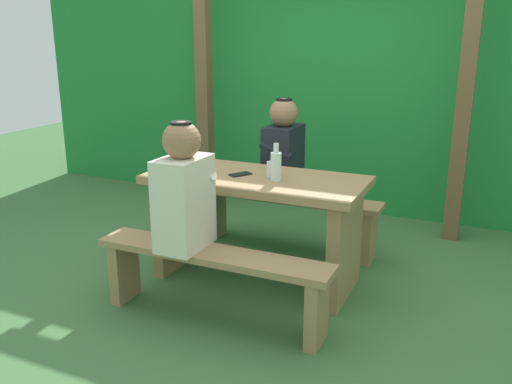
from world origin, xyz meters
name	(u,v)px	position (x,y,z in m)	size (l,w,h in m)	color
ground_plane	(256,278)	(0.00, 0.00, 0.00)	(12.00, 12.00, 0.00)	#436E3E
hedge_backdrop	(346,83)	(0.00, 2.08, 1.14)	(6.40, 0.80, 2.27)	#218137
pergola_post_left	(204,94)	(-1.12, 1.33, 1.06)	(0.12, 0.12, 2.11)	brown
pergola_post_right	(464,107)	(1.12, 1.33, 1.06)	(0.12, 0.12, 2.11)	brown
picnic_table	(256,210)	(0.00, 0.00, 0.49)	(1.40, 0.64, 0.72)	#9E7A51
bench_near	(212,271)	(0.00, -0.60, 0.31)	(1.40, 0.24, 0.42)	#9E7A51
bench_far	(288,210)	(0.00, 0.60, 0.31)	(1.40, 0.24, 0.42)	#9E7A51
person_white_shirt	(184,191)	(-0.17, -0.59, 0.76)	(0.25, 0.35, 0.72)	silver
person_black_coat	(283,151)	(-0.05, 0.59, 0.76)	(0.25, 0.35, 0.72)	black
drinking_glass	(272,169)	(0.10, 0.03, 0.76)	(0.07, 0.07, 0.10)	silver
bottle_left	(276,166)	(0.16, -0.05, 0.81)	(0.07, 0.07, 0.24)	silver
cell_phone	(240,174)	(-0.10, -0.02, 0.72)	(0.07, 0.14, 0.01)	black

